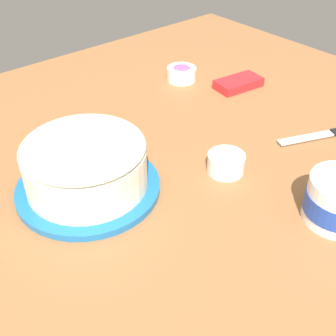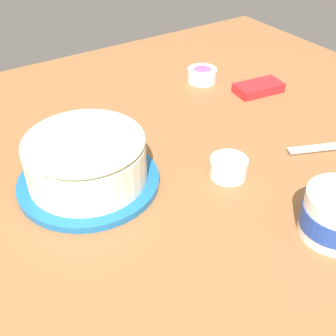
{
  "view_description": "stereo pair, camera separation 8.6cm",
  "coord_description": "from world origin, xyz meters",
  "px_view_note": "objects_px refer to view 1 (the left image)",
  "views": [
    {
      "loc": [
        -0.52,
        -0.48,
        0.55
      ],
      "look_at": [
        -0.07,
        0.04,
        0.04
      ],
      "focal_mm": 45.93,
      "sensor_mm": 36.0,
      "label": 1
    },
    {
      "loc": [
        -0.45,
        -0.53,
        0.55
      ],
      "look_at": [
        -0.07,
        0.04,
        0.04
      ],
      "focal_mm": 45.93,
      "sensor_mm": 36.0,
      "label": 2
    }
  ],
  "objects_px": {
    "sprinkle_bowl_green": "(226,163)",
    "sprinkle_bowl_rainbow": "(182,73)",
    "candy_box_lower": "(238,83)",
    "frosted_cake": "(86,167)",
    "spreading_knife": "(331,133)"
  },
  "relations": [
    {
      "from": "candy_box_lower",
      "to": "spreading_knife",
      "type": "bearing_deg",
      "value": -85.66
    },
    {
      "from": "frosted_cake",
      "to": "candy_box_lower",
      "type": "relative_size",
      "value": 2.15
    },
    {
      "from": "frosted_cake",
      "to": "sprinkle_bowl_green",
      "type": "bearing_deg",
      "value": -27.68
    },
    {
      "from": "sprinkle_bowl_green",
      "to": "sprinkle_bowl_rainbow",
      "type": "bearing_deg",
      "value": 60.27
    },
    {
      "from": "sprinkle_bowl_rainbow",
      "to": "candy_box_lower",
      "type": "bearing_deg",
      "value": -57.16
    },
    {
      "from": "spreading_knife",
      "to": "candy_box_lower",
      "type": "xyz_separation_m",
      "value": [
        0.02,
        0.31,
        0.01
      ]
    },
    {
      "from": "frosted_cake",
      "to": "sprinkle_bowl_rainbow",
      "type": "xyz_separation_m",
      "value": [
        0.48,
        0.26,
        -0.04
      ]
    },
    {
      "from": "spreading_knife",
      "to": "candy_box_lower",
      "type": "bearing_deg",
      "value": 86.59
    },
    {
      "from": "spreading_knife",
      "to": "sprinkle_bowl_rainbow",
      "type": "relative_size",
      "value": 2.65
    },
    {
      "from": "sprinkle_bowl_rainbow",
      "to": "candy_box_lower",
      "type": "height_order",
      "value": "sprinkle_bowl_rainbow"
    },
    {
      "from": "sprinkle_bowl_rainbow",
      "to": "candy_box_lower",
      "type": "xyz_separation_m",
      "value": [
        0.09,
        -0.14,
        -0.01
      ]
    },
    {
      "from": "candy_box_lower",
      "to": "sprinkle_bowl_green",
      "type": "bearing_deg",
      "value": -133.8
    },
    {
      "from": "sprinkle_bowl_green",
      "to": "sprinkle_bowl_rainbow",
      "type": "distance_m",
      "value": 0.45
    },
    {
      "from": "spreading_knife",
      "to": "sprinkle_bowl_rainbow",
      "type": "xyz_separation_m",
      "value": [
        -0.07,
        0.45,
        0.02
      ]
    },
    {
      "from": "sprinkle_bowl_green",
      "to": "sprinkle_bowl_rainbow",
      "type": "relative_size",
      "value": 0.92
    }
  ]
}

